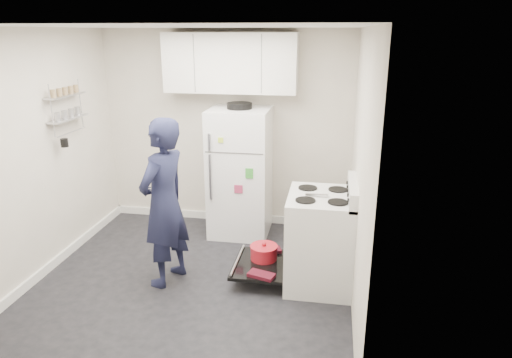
% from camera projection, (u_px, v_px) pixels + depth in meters
% --- Properties ---
extents(room, '(3.21, 3.21, 2.51)m').
position_uv_depth(room, '(187.00, 167.00, 4.42)').
color(room, black).
rests_on(room, ground).
extents(electric_range, '(0.66, 0.76, 1.10)m').
position_uv_depth(electric_range, '(319.00, 241.00, 4.55)').
color(electric_range, silver).
rests_on(electric_range, ground).
extents(open_oven_door, '(0.55, 0.74, 0.23)m').
position_uv_depth(open_oven_door, '(262.00, 259.00, 4.77)').
color(open_oven_door, black).
rests_on(open_oven_door, ground).
extents(refrigerator, '(0.72, 0.74, 1.65)m').
position_uv_depth(refrigerator, '(240.00, 172.00, 5.64)').
color(refrigerator, white).
rests_on(refrigerator, ground).
extents(upper_cabinets, '(1.60, 0.33, 0.70)m').
position_uv_depth(upper_cabinets, '(231.00, 63.00, 5.43)').
color(upper_cabinets, silver).
rests_on(upper_cabinets, room).
extents(wall_shelf_rack, '(0.14, 0.60, 0.61)m').
position_uv_depth(wall_shelf_rack, '(67.00, 107.00, 4.94)').
color(wall_shelf_rack, '#B2B2B7').
rests_on(wall_shelf_rack, room).
extents(person, '(0.58, 0.71, 1.70)m').
position_uv_depth(person, '(164.00, 203.00, 4.47)').
color(person, '#181B37').
rests_on(person, ground).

